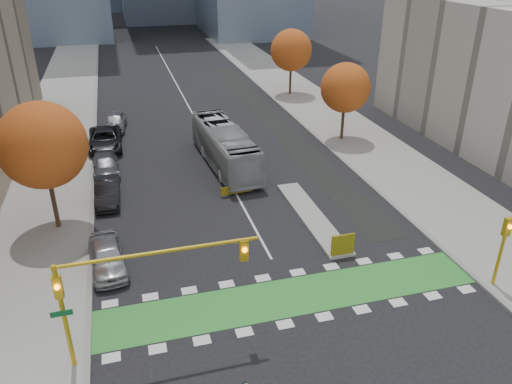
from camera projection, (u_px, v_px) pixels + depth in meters
ground at (302, 315)px, 24.25m from camera, size 300.00×300.00×0.00m
sidewalk_west at (46, 179)px, 38.24m from camera, size 7.00×120.00×0.15m
sidewalk_east at (366, 145)px, 44.73m from camera, size 7.00×120.00×0.15m
curb_west at (93, 174)px, 39.08m from camera, size 0.30×120.00×0.16m
curb_east at (330, 149)px, 43.89m from camera, size 0.30×120.00×0.16m
bike_crossing at (292, 296)px, 25.55m from camera, size 20.00×3.00×0.01m
centre_line at (184, 98)px, 58.78m from camera, size 0.15×70.00×0.01m
bike_lane_paint at (270, 118)px, 51.95m from camera, size 2.50×50.00×0.01m
median_island at (312, 216)px, 32.95m from camera, size 1.60×10.00×0.16m
hazard_board at (343, 245)px, 28.49m from camera, size 1.40×0.12×1.30m
tree_west at (42, 145)px, 29.23m from camera, size 5.20×5.20×8.22m
tree_east_near at (345, 88)px, 43.97m from camera, size 4.40×4.40×7.08m
tree_east_far at (291, 50)px, 57.73m from camera, size 4.80×4.80×7.65m
traffic_signal_west at (126, 280)px, 20.11m from camera, size 8.53×0.56×5.20m
traffic_signal_east at (503, 242)px, 25.13m from camera, size 0.35×0.43×4.10m
bus at (225, 146)px, 40.15m from camera, size 3.56×11.91×3.27m
parked_car_a at (107, 256)px, 27.42m from camera, size 2.31×4.86×1.60m
parked_car_b at (107, 192)px, 34.69m from camera, size 1.71×4.66×1.52m
parked_car_c at (106, 165)px, 39.01m from camera, size 2.16×4.98×1.43m
parked_car_d at (105, 139)px, 43.80m from camera, size 2.95×6.18×1.70m
parked_car_e at (115, 121)px, 48.36m from camera, size 2.47×5.01×1.64m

